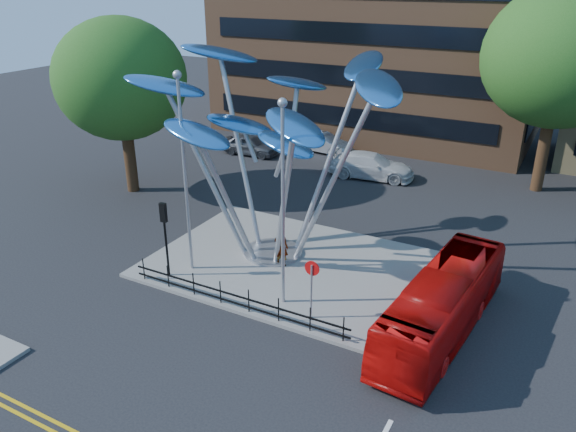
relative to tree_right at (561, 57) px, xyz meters
The scene contains 15 objects.
ground 24.75m from the tree_right, 109.98° to the right, with size 120.00×120.00×0.00m, color black.
traffic_island 20.01m from the tree_right, 119.36° to the right, with size 12.00×9.00×0.15m, color slate.
tree_right is the anchor object (origin of this frame).
tree_left 25.09m from the tree_right, 151.39° to the right, with size 7.60×7.60×10.32m.
leaf_sculpture 18.37m from the tree_right, 123.31° to the right, with size 12.72×9.54×9.51m.
street_lamp_left 22.49m from the tree_right, 124.05° to the right, with size 0.36×0.36×8.80m.
street_lamp_right 20.64m from the tree_right, 111.54° to the right, with size 0.36×0.36×8.30m.
traffic_light_island 24.06m from the tree_right, 123.69° to the right, with size 0.28×0.18×3.42m.
no_entry_sign_island 21.31m from the tree_right, 107.12° to the right, with size 0.60×0.10×2.45m.
pedestrian_railing_front 23.43m from the tree_right, 113.91° to the right, with size 10.00×0.06×1.00m.
red_bus 19.19m from the tree_right, 94.47° to the right, with size 2.09×8.94×2.49m, color #B00A08.
pedestrian 19.95m from the tree_right, 119.02° to the right, with size 0.66×0.43×1.81m, color gray.
parked_car_left 20.99m from the tree_right, behind, with size 1.75×4.34×1.48m, color #46494F.
parked_car_mid 16.76m from the tree_right, behind, with size 1.53×4.37×1.44m, color #B5B8BD.
parked_car_right 12.55m from the tree_right, 164.47° to the right, with size 2.27×5.58×1.62m, color silver.
Camera 1 is at (9.98, -14.10, 12.48)m, focal length 35.00 mm.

